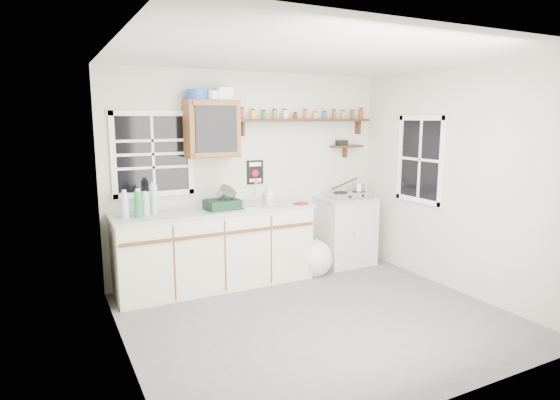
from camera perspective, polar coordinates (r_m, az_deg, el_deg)
The scene contains 18 objects.
room at distance 4.44m, azimuth 4.78°, elevation 0.90°, with size 3.64×3.24×2.54m.
main_cabinet at distance 5.51m, azimuth -7.80°, elevation -5.76°, with size 2.31×0.63×0.92m.
right_cabinet at distance 6.36m, azimuth 7.93°, elevation -3.70°, with size 0.73×0.57×0.91m.
sink at distance 5.61m, azimuth -2.76°, elevation -0.49°, with size 0.52×0.44×0.29m.
upper_cabinet at distance 5.46m, azimuth -8.30°, elevation 8.58°, with size 0.60×0.32×0.65m.
upper_cabinet_clutter at distance 5.45m, azimuth -8.78°, elevation 12.61°, with size 0.53×0.24×0.14m.
spice_shelf at distance 6.05m, azimuth 3.07°, elevation 9.81°, with size 1.91×0.18×0.35m.
secondary_shelf at distance 6.42m, azimuth 7.93°, elevation 6.56°, with size 0.45×0.16×0.24m.
warning_sign at distance 5.85m, azimuth -3.06°, elevation 3.40°, with size 0.22×0.02×0.30m.
window_back at distance 5.43m, azimuth -15.24°, elevation 5.43°, with size 0.93×0.03×0.98m.
window_right at distance 5.95m, azimuth 16.73°, elevation 4.75°, with size 0.03×0.78×1.08m.
water_bottles at distance 5.16m, azimuth -16.52°, elevation -0.31°, with size 0.40×0.19×0.35m.
dish_rack at distance 5.36m, azimuth -6.92°, elevation -0.17°, with size 0.40×0.31×0.28m.
soap_bottle at distance 5.89m, azimuth -1.42°, elevation 0.82°, with size 0.08×0.08×0.18m, color silver.
rag at distance 5.64m, azimuth 2.55°, elevation -0.43°, with size 0.15×0.12×0.02m, color maroon.
hotplate at distance 6.27m, azimuth 8.47°, elevation 0.69°, with size 0.59×0.33×0.08m.
saucepan at distance 6.34m, azimuth 9.49°, elevation 1.58°, with size 0.42×0.26×0.18m.
trash_bag at distance 5.93m, azimuth 4.31°, elevation -7.08°, with size 0.44×0.39×0.50m.
Camera 1 is at (-2.33, -3.72, 1.94)m, focal length 30.00 mm.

